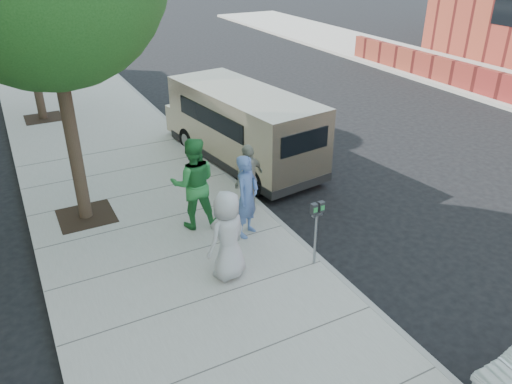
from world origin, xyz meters
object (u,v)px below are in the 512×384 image
Objects in this scene: van at (241,125)px; person_striped_polo at (249,178)px; person_officer at (247,196)px; person_green_shirt at (194,183)px; parking_meter at (317,220)px; person_gray_shirt at (228,236)px.

van is 3.61× the size of person_striped_polo.
van is 4.09m from person_officer.
parking_meter is at bearing 139.44° from person_green_shirt.
person_striped_polo is at bearing -120.96° from van.
van is at bearing -113.72° from person_green_shirt.
parking_meter is 1.69m from person_officer.
person_officer is (-1.70, -3.72, -0.06)m from van.
person_gray_shirt is 1.07× the size of person_striped_polo.
van is at bearing -140.22° from person_gray_shirt.
parking_meter is 5.37m from van.
person_officer is at bearing -122.40° from van.
person_green_shirt is at bearing -115.33° from person_gray_shirt.
person_officer is 1.03× the size of person_gray_shirt.
parking_meter is at bearing -100.80° from person_officer.
parking_meter is 2.45m from person_striped_polo.
parking_meter is 0.74× the size of person_officer.
person_gray_shirt is (-0.96, -1.14, -0.03)m from person_officer.
parking_meter is 1.67m from person_gray_shirt.
van is at bearing -140.02° from person_striped_polo.
van is (1.04, 5.27, -0.00)m from parking_meter.
person_striped_polo is at bearing 27.12° from person_officer.
person_striped_polo is (1.45, 2.03, -0.06)m from person_gray_shirt.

